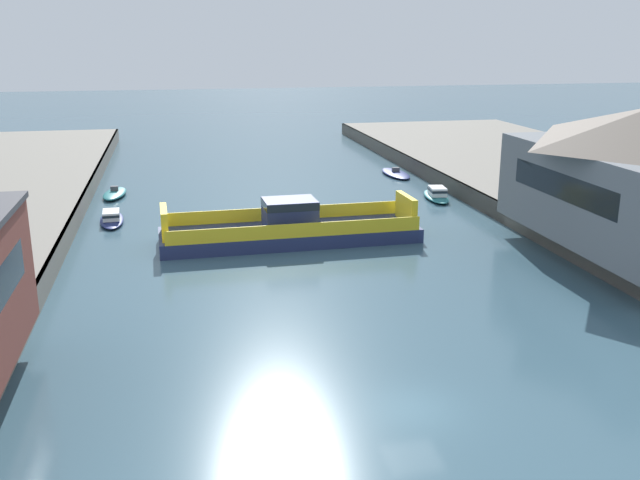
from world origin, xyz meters
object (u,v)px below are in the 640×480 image
(moored_boat_near_right, at_px, (396,173))
(chain_ferry, at_px, (290,229))
(moored_boat_near_left, at_px, (115,193))
(moored_boat_mid_right, at_px, (112,218))
(moored_boat_mid_left, at_px, (436,194))

(moored_boat_near_right, bearing_deg, chain_ferry, -123.85)
(moored_boat_near_left, height_order, moored_boat_near_right, moored_boat_near_left)
(chain_ferry, xyz_separation_m, moored_boat_near_left, (-15.02, 20.16, -0.77))
(chain_ferry, height_order, moored_boat_mid_right, chain_ferry)
(moored_boat_mid_left, bearing_deg, chain_ferry, -144.66)
(chain_ferry, distance_m, moored_boat_mid_left, 20.92)
(moored_boat_mid_right, bearing_deg, chain_ferry, -32.27)
(chain_ferry, height_order, moored_boat_near_left, chain_ferry)
(moored_boat_near_right, height_order, moored_boat_mid_right, moored_boat_mid_right)
(moored_boat_mid_left, xyz_separation_m, moored_boat_mid_right, (-31.62, -2.91, -0.07))
(chain_ferry, bearing_deg, moored_boat_mid_left, 35.34)
(chain_ferry, bearing_deg, moored_boat_near_left, 126.70)
(moored_boat_near_right, bearing_deg, moored_boat_near_left, -170.98)
(moored_boat_near_left, xyz_separation_m, moored_boat_near_right, (31.95, 5.07, -0.07))
(chain_ferry, height_order, moored_boat_mid_left, chain_ferry)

